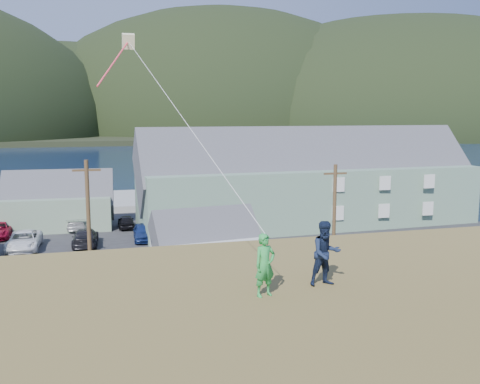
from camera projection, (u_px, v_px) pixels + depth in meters
name	position (u px, v px, depth m)	size (l,w,h in m)	color
ground	(170.00, 312.00, 31.74)	(900.00, 900.00, 0.00)	#0A1638
grass_strip	(175.00, 324.00, 29.82)	(110.00, 8.00, 0.10)	#4C3D19
waterfront_lot	(145.00, 245.00, 47.99)	(72.00, 36.00, 0.12)	#28282B
wharf	(82.00, 203.00, 68.41)	(26.00, 14.00, 0.90)	gray
far_shore	(103.00, 131.00, 347.17)	(900.00, 320.00, 2.00)	black
far_hills	(168.00, 131.00, 307.67)	(760.00, 265.00, 143.00)	black
lodge	(309.00, 180.00, 56.24)	(36.10, 11.54, 12.55)	slate
shed_white	(206.00, 246.00, 38.34)	(8.11, 5.89, 6.01)	silver
shed_palegreen_far	(59.00, 202.00, 54.51)	(11.11, 6.62, 7.33)	gray
utility_poles	(88.00, 237.00, 31.37)	(30.11, 0.24, 9.22)	#47331E
parked_cars	(47.00, 232.00, 49.35)	(23.42, 13.22, 1.57)	black
kite_flyer_green	(265.00, 265.00, 13.17)	(0.58, 0.38, 1.58)	green
kite_flyer_navy	(326.00, 253.00, 14.00)	(0.84, 0.65, 1.72)	#141E38
kite_rig	(128.00, 47.00, 19.71)	(1.95, 4.64, 10.79)	beige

